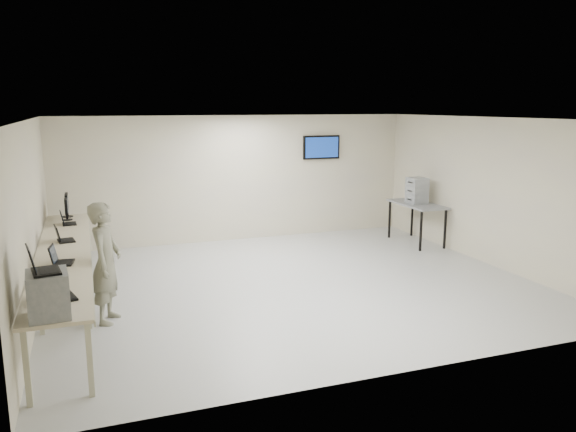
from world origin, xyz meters
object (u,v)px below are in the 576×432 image
object	(u,v)px
equipment_box	(48,294)
side_table	(417,207)
soldier	(106,263)
workbench	(65,256)

from	to	relation	value
equipment_box	side_table	world-z (taller)	equipment_box
equipment_box	side_table	distance (m)	8.56
side_table	soldier	bearing A→B (deg)	-159.29
equipment_box	soldier	size ratio (longest dim) A/B	0.27
workbench	equipment_box	size ratio (longest dim) A/B	12.78
equipment_box	soldier	world-z (taller)	soldier
workbench	equipment_box	bearing A→B (deg)	-91.31
workbench	side_table	size ratio (longest dim) A/B	4.02
workbench	soldier	world-z (taller)	soldier
side_table	workbench	bearing A→B (deg)	-165.97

